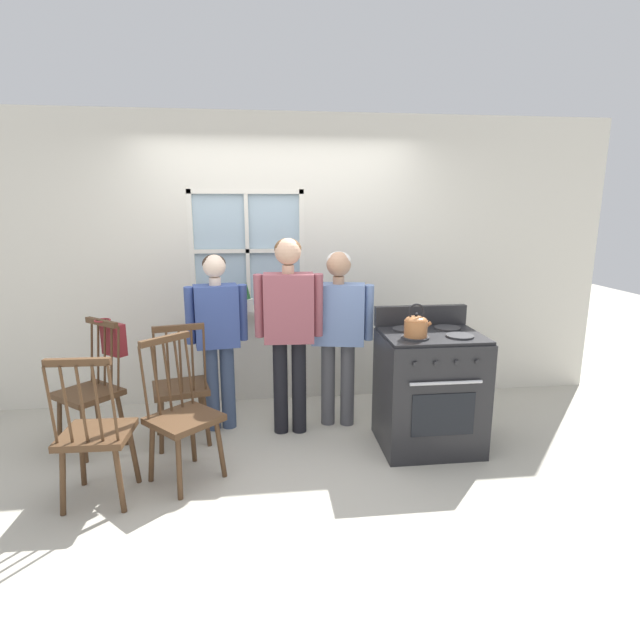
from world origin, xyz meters
name	(u,v)px	position (x,y,z in m)	size (l,w,h in m)	color
ground_plane	(290,467)	(0.00, 0.00, 0.00)	(16.00, 16.00, 0.00)	#B2AD9E
wall_back	(281,264)	(0.01, 1.40, 1.34)	(6.40, 0.16, 2.70)	silver
chair_by_window	(91,392)	(-1.52, 0.52, 0.46)	(0.58, 0.58, 1.01)	#4C331E
chair_near_wall	(181,389)	(-0.83, 0.52, 0.46)	(0.50, 0.49, 1.01)	#4C331E
chair_center_cluster	(95,435)	(-1.25, -0.27, 0.46)	(0.43, 0.42, 1.01)	#4C331E
chair_near_stove	(182,418)	(-0.74, -0.06, 0.46)	(0.58, 0.58, 1.01)	#4C331E
person_elderly_left	(217,328)	(-0.55, 0.75, 0.89)	(0.51, 0.27, 1.50)	#384766
person_teen_center	(289,317)	(0.04, 0.60, 1.00)	(0.56, 0.24, 1.63)	black
person_adult_right	(338,322)	(0.46, 0.71, 0.92)	(0.60, 0.29, 1.51)	#4C4C51
stove	(429,389)	(1.11, 0.23, 0.47)	(0.76, 0.68, 1.08)	#232326
kettle	(416,325)	(0.94, 0.10, 1.02)	(0.21, 0.17, 0.25)	#A86638
potted_plant	(246,302)	(-0.32, 1.31, 1.00)	(0.14, 0.14, 0.28)	beige
handbag	(113,338)	(-1.37, 0.69, 0.84)	(0.25, 0.25, 0.31)	maroon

